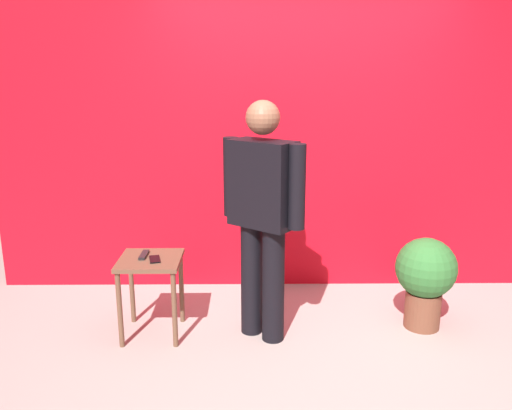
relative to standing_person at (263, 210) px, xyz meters
name	(u,v)px	position (x,y,z in m)	size (l,w,h in m)	color
ground_plane	(323,369)	(0.38, -0.45, -0.94)	(12.00, 12.00, 0.00)	#9E9991
back_wall_red	(306,107)	(0.38, 0.98, 0.62)	(5.29, 0.12, 3.12)	red
standing_person	(263,210)	(0.00, 0.00, 0.00)	(0.59, 0.49, 1.67)	black
side_table	(151,273)	(-0.79, 0.03, -0.47)	(0.43, 0.43, 0.58)	brown
cell_phone	(155,259)	(-0.75, 0.00, -0.35)	(0.07, 0.14, 0.01)	black
tv_remote	(144,255)	(-0.84, 0.07, -0.35)	(0.04, 0.17, 0.02)	black
potted_plant	(425,276)	(1.19, 0.11, -0.53)	(0.44, 0.44, 0.69)	brown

